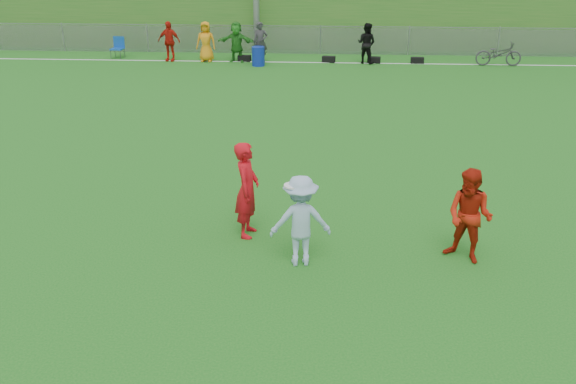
# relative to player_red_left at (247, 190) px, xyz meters

# --- Properties ---
(ground) EXTENTS (120.00, 120.00, 0.00)m
(ground) POSITION_rel_player_red_left_xyz_m (1.12, -1.40, -0.93)
(ground) COLOR #146118
(ground) RESTS_ON ground
(sideline_far) EXTENTS (60.00, 0.10, 0.01)m
(sideline_far) POSITION_rel_player_red_left_xyz_m (1.12, 16.60, -0.93)
(sideline_far) COLOR white
(sideline_far) RESTS_ON ground
(fence) EXTENTS (58.00, 0.06, 1.30)m
(fence) POSITION_rel_player_red_left_xyz_m (1.12, 18.60, -0.29)
(fence) COLOR gray
(fence) RESTS_ON ground
(spectator_row) EXTENTS (9.53, 0.95, 1.69)m
(spectator_row) POSITION_rel_player_red_left_xyz_m (-1.88, 16.60, -0.09)
(spectator_row) COLOR red
(spectator_row) RESTS_ON ground
(gear_bags) EXTENTS (8.02, 0.39, 0.26)m
(gear_bags) POSITION_rel_player_red_left_xyz_m (2.04, 16.70, -0.80)
(gear_bags) COLOR black
(gear_bags) RESTS_ON ground
(player_red_left) EXTENTS (0.51, 0.72, 1.87)m
(player_red_left) POSITION_rel_player_red_left_xyz_m (0.00, 0.00, 0.00)
(player_red_left) COLOR red
(player_red_left) RESTS_ON ground
(player_red_center) EXTENTS (1.06, 1.01, 1.71)m
(player_red_center) POSITION_rel_player_red_left_xyz_m (3.99, -0.78, -0.08)
(player_red_center) COLOR #AC1C0B
(player_red_center) RESTS_ON ground
(player_blue) EXTENTS (1.14, 0.75, 1.65)m
(player_blue) POSITION_rel_player_red_left_xyz_m (1.06, -1.07, -0.11)
(player_blue) COLOR #9BBAD7
(player_blue) RESTS_ON ground
(frisbee) EXTENTS (0.31, 0.31, 0.03)m
(frisbee) POSITION_rel_player_red_left_xyz_m (0.92, -1.12, 0.57)
(frisbee) COLOR white
(frisbee) RESTS_ON ground
(recycling_bin) EXTENTS (0.66, 0.66, 0.80)m
(recycling_bin) POSITION_rel_player_red_left_xyz_m (-1.44, 15.80, -0.54)
(recycling_bin) COLOR #0D2695
(recycling_bin) RESTS_ON ground
(camp_chair) EXTENTS (0.57, 0.58, 0.92)m
(camp_chair) POSITION_rel_player_red_left_xyz_m (-7.85, 17.08, -0.66)
(camp_chair) COLOR #0E43A0
(camp_chair) RESTS_ON ground
(bicycle) EXTENTS (1.90, 0.68, 0.99)m
(bicycle) POSITION_rel_player_red_left_xyz_m (8.63, 16.41, -0.44)
(bicycle) COLOR #323235
(bicycle) RESTS_ON ground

